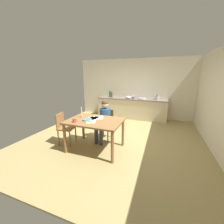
# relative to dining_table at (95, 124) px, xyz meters

# --- Properties ---
(ground_plane) EXTENTS (5.20, 5.20, 0.04)m
(ground_plane) POSITION_rel_dining_table_xyz_m (0.28, 0.80, -0.71)
(ground_plane) COLOR tan
(wall_back) EXTENTS (5.20, 0.12, 2.60)m
(wall_back) POSITION_rel_dining_table_xyz_m (0.28, 3.40, 0.61)
(wall_back) COLOR silver
(wall_back) RESTS_ON ground
(kitchen_counter) EXTENTS (3.05, 0.64, 0.90)m
(kitchen_counter) POSITION_rel_dining_table_xyz_m (0.28, 3.04, -0.24)
(kitchen_counter) COLOR beige
(kitchen_counter) RESTS_ON ground
(dining_table) EXTENTS (1.36, 0.96, 0.80)m
(dining_table) POSITION_rel_dining_table_xyz_m (0.00, 0.00, 0.00)
(dining_table) COLOR olive
(dining_table) RESTS_ON ground
(chair_at_table) EXTENTS (0.44, 0.44, 0.89)m
(chair_at_table) POSITION_rel_dining_table_xyz_m (0.01, 0.72, -0.19)
(chair_at_table) COLOR olive
(chair_at_table) RESTS_ON ground
(person_seated) EXTENTS (0.36, 0.61, 1.19)m
(person_seated) POSITION_rel_dining_table_xyz_m (-0.00, 0.57, -0.01)
(person_seated) COLOR navy
(person_seated) RESTS_ON ground
(chair_side_empty) EXTENTS (0.46, 0.46, 0.88)m
(chair_side_empty) POSITION_rel_dining_table_xyz_m (-0.94, -0.01, -0.19)
(chair_side_empty) COLOR olive
(chair_side_empty) RESTS_ON ground
(coffee_mug) EXTENTS (0.11, 0.08, 0.09)m
(coffee_mug) POSITION_rel_dining_table_xyz_m (-0.38, -0.31, 0.16)
(coffee_mug) COLOR #D84C3F
(coffee_mug) RESTS_ON dining_table
(candlestick) EXTENTS (0.06, 0.06, 0.28)m
(candlestick) POSITION_rel_dining_table_xyz_m (-0.44, 0.11, 0.19)
(candlestick) COLOR gold
(candlestick) RESTS_ON dining_table
(book_magazine) EXTENTS (0.18, 0.21, 0.03)m
(book_magazine) POSITION_rel_dining_table_xyz_m (-0.17, -0.08, 0.12)
(book_magazine) COLOR teal
(book_magazine) RESTS_ON dining_table
(book_cookery) EXTENTS (0.19, 0.22, 0.02)m
(book_cookery) POSITION_rel_dining_table_xyz_m (-0.10, -0.15, 0.12)
(book_cookery) COLOR #82AF4E
(book_cookery) RESTS_ON dining_table
(paper_letter) EXTENTS (0.30, 0.35, 0.00)m
(paper_letter) POSITION_rel_dining_table_xyz_m (-0.04, -0.11, 0.11)
(paper_letter) COLOR white
(paper_letter) RESTS_ON dining_table
(paper_bill) EXTENTS (0.25, 0.32, 0.00)m
(paper_bill) POSITION_rel_dining_table_xyz_m (-0.15, 0.11, 0.11)
(paper_bill) COLOR white
(paper_bill) RESTS_ON dining_table
(paper_envelope) EXTENTS (0.31, 0.35, 0.00)m
(paper_envelope) POSITION_rel_dining_table_xyz_m (0.00, 0.24, 0.11)
(paper_envelope) COLOR white
(paper_envelope) RESTS_ON dining_table
(paper_receipt) EXTENTS (0.24, 0.32, 0.00)m
(paper_receipt) POSITION_rel_dining_table_xyz_m (-0.12, 0.17, 0.11)
(paper_receipt) COLOR white
(paper_receipt) RESTS_ON dining_table
(sink_unit) EXTENTS (0.36, 0.36, 0.24)m
(sink_unit) POSITION_rel_dining_table_xyz_m (0.73, 3.04, 0.23)
(sink_unit) COLOR #B2B7BC
(sink_unit) RESTS_ON kitchen_counter
(bottle_oil) EXTENTS (0.08, 0.08, 0.31)m
(bottle_oil) POSITION_rel_dining_table_xyz_m (-0.78, 3.09, 0.34)
(bottle_oil) COLOR #194C23
(bottle_oil) RESTS_ON kitchen_counter
(bottle_vinegar) EXTENTS (0.07, 0.07, 0.28)m
(bottle_vinegar) POSITION_rel_dining_table_xyz_m (-0.66, 3.01, 0.33)
(bottle_vinegar) COLOR #593319
(bottle_vinegar) RESTS_ON kitchen_counter
(mixing_bowl) EXTENTS (0.24, 0.24, 0.11)m
(mixing_bowl) POSITION_rel_dining_table_xyz_m (0.13, 2.97, 0.27)
(mixing_bowl) COLOR white
(mixing_bowl) RESTS_ON kitchen_counter
(stovetop_kettle) EXTENTS (0.18, 0.18, 0.22)m
(stovetop_kettle) POSITION_rel_dining_table_xyz_m (1.33, 3.04, 0.31)
(stovetop_kettle) COLOR #B7BABF
(stovetop_kettle) RESTS_ON kitchen_counter
(wine_glass_near_sink) EXTENTS (0.07, 0.07, 0.15)m
(wine_glass_near_sink) POSITION_rel_dining_table_xyz_m (0.34, 3.19, 0.32)
(wine_glass_near_sink) COLOR silver
(wine_glass_near_sink) RESTS_ON kitchen_counter
(wine_glass_by_kettle) EXTENTS (0.07, 0.07, 0.15)m
(wine_glass_by_kettle) POSITION_rel_dining_table_xyz_m (0.25, 3.19, 0.32)
(wine_glass_by_kettle) COLOR silver
(wine_glass_by_kettle) RESTS_ON kitchen_counter
(teacup_on_counter) EXTENTS (0.12, 0.08, 0.09)m
(teacup_on_counter) POSITION_rel_dining_table_xyz_m (0.36, 2.89, 0.26)
(teacup_on_counter) COLOR #33598C
(teacup_on_counter) RESTS_ON kitchen_counter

